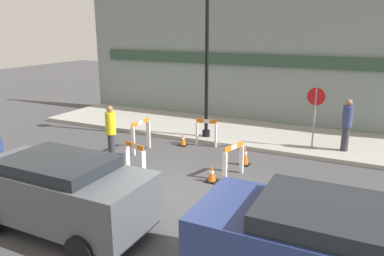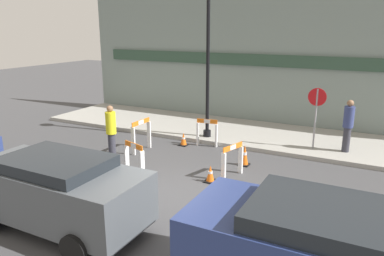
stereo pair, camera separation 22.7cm
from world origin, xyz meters
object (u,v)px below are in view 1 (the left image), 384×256
object	(u,v)px
stop_sign	(315,108)
person_worker	(111,131)
parked_car_2	(338,254)
streetlamp_post	(207,27)
parked_car_1	(61,189)
person_pedestrian	(347,123)

from	to	relation	value
stop_sign	person_worker	world-z (taller)	stop_sign
person_worker	parked_car_2	world-z (taller)	person_worker
streetlamp_post	parked_car_1	xyz separation A→B (m)	(-0.08, -7.26, -3.26)
person_worker	streetlamp_post	bearing A→B (deg)	40.33
stop_sign	person_pedestrian	world-z (taller)	stop_sign
streetlamp_post	parked_car_2	size ratio (longest dim) A/B	1.48
parked_car_1	streetlamp_post	bearing A→B (deg)	89.38
streetlamp_post	parked_car_2	distance (m)	9.57
stop_sign	person_worker	size ratio (longest dim) A/B	1.17
person_pedestrian	stop_sign	bearing A→B (deg)	18.85
person_worker	person_pedestrian	size ratio (longest dim) A/B	1.01
parked_car_2	person_worker	bearing A→B (deg)	151.28
stop_sign	person_pedestrian	xyz separation A→B (m)	(1.02, 0.14, -0.45)
person_worker	person_pedestrian	world-z (taller)	person_pedestrian
person_pedestrian	parked_car_1	size ratio (longest dim) A/B	0.45
streetlamp_post	person_pedestrian	distance (m)	5.78
stop_sign	person_pedestrian	bearing A→B (deg)	-170.77
person_pedestrian	parked_car_1	distance (m)	9.20
streetlamp_post	person_worker	size ratio (longest dim) A/B	3.59
parked_car_1	person_pedestrian	bearing A→B (deg)	57.49
person_worker	parked_car_2	size ratio (longest dim) A/B	0.41
stop_sign	person_worker	xyz separation A→B (m)	(-5.71, -3.66, -0.58)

